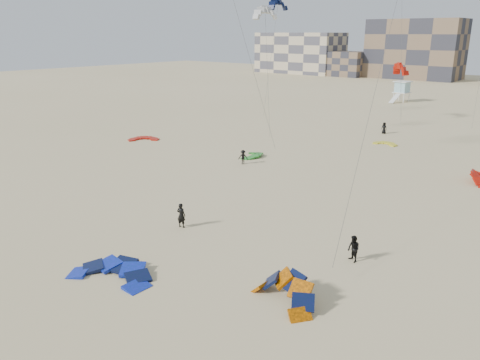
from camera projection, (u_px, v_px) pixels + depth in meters
The scene contains 17 objects.
ground at pixel (135, 238), 32.87m from camera, with size 320.00×320.00×0.00m, color beige.
kite_ground_blue at pixel (113, 276), 27.69m from camera, with size 4.82×4.99×0.93m, color #151FC7, non-canonical shape.
kite_ground_orange at pixel (284, 301), 25.11m from camera, with size 3.98×3.38×2.28m, color #FE7500, non-canonical shape.
kite_ground_red at pixel (144, 140), 63.26m from camera, with size 3.60×3.82×0.44m, color #C90701, non-canonical shape.
kite_ground_green at pixel (252, 156), 54.71m from camera, with size 3.25×3.41×0.71m, color #268D2F, non-canonical shape.
kite_ground_yellow at pixel (385, 144), 60.56m from camera, with size 2.77×2.91×0.39m, color yellow, non-canonical shape.
kitesurfer_main at pixel (181, 215), 34.46m from camera, with size 0.68×0.45×1.88m, color black.
kitesurfer_b at pixel (354, 249), 29.25m from camera, with size 0.84×0.65×1.73m, color black.
kitesurfer_c at pixel (243, 157), 51.26m from camera, with size 1.02×0.59×1.58m, color black.
kitesurfer_e at pixel (384, 128), 66.90m from camera, with size 0.80×0.52×1.63m, color black.
kite_fly_grey at pixel (265, 14), 59.85m from camera, with size 5.15×4.72×16.39m.
kite_fly_navy at pixel (278, 6), 73.90m from camera, with size 4.22×5.86×18.41m.
kite_fly_red at pixel (400, 70), 74.60m from camera, with size 5.13×5.14×8.58m.
lifeguard_tower_far at pixel (402, 92), 97.88m from camera, with size 3.33×5.98×4.25m.
condo_west_a at pixel (300, 53), 168.86m from camera, with size 30.00×15.00×14.00m, color #C9B693.
condo_west_b at pixel (415, 49), 146.84m from camera, with size 28.00×14.00×18.00m, color brown.
condo_fill_left at pixel (347, 64), 156.11m from camera, with size 12.00×10.00×8.00m, color brown.
Camera 1 is at (24.94, -18.46, 13.76)m, focal length 35.00 mm.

